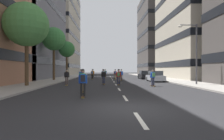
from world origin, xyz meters
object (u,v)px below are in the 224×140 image
object	(u,v)px
parked_car_near	(155,77)
skater_0	(115,73)
parked_car_mid	(145,75)
skater_8	(119,76)
skater_6	(104,76)
skater_5	(81,75)
skater_1	(103,73)
skater_4	(83,81)
skater_12	(121,74)
skater_13	(92,73)
street_tree_far	(27,25)
street_tree_near	(54,39)
skater_2	(119,74)
skater_9	(153,76)
skater_3	(82,79)
street_tree_mid	(67,49)
skater_10	(93,73)
skater_7	(67,76)
streetlamp_right	(193,47)
skater_11	(105,73)

from	to	relation	value
parked_car_near	skater_0	size ratio (longest dim) A/B	2.47
parked_car_mid	skater_8	size ratio (longest dim) A/B	2.47
skater_6	skater_8	world-z (taller)	same
skater_5	skater_0	bearing A→B (deg)	53.98
skater_1	skater_4	size ratio (longest dim) A/B	1.00
skater_1	skater_0	bearing A→B (deg)	-8.12
skater_12	skater_13	bearing A→B (deg)	141.27
street_tree_far	skater_1	world-z (taller)	street_tree_far
street_tree_near	skater_2	bearing A→B (deg)	-13.40
skater_9	skater_6	bearing A→B (deg)	149.70
skater_3	skater_12	bearing A→B (deg)	74.22
parked_car_mid	skater_12	size ratio (longest dim) A/B	2.47
skater_6	skater_13	bearing A→B (deg)	100.60
street_tree_mid	skater_6	world-z (taller)	street_tree_mid
street_tree_near	street_tree_far	size ratio (longest dim) A/B	0.97
skater_10	skater_5	bearing A→B (deg)	-94.40
parked_car_near	skater_10	distance (m)	14.90
skater_1	skater_6	xyz separation A→B (m)	(0.25, -11.71, -0.03)
skater_7	skater_8	world-z (taller)	same
skater_12	skater_6	bearing A→B (deg)	-110.22
skater_0	skater_6	xyz separation A→B (m)	(-1.94, -11.40, -0.03)
parked_car_mid	skater_3	world-z (taller)	skater_3
street_tree_mid	skater_13	distance (m)	9.35
street_tree_mid	skater_8	bearing A→B (deg)	-62.58
skater_2	skater_5	world-z (taller)	same
skater_2	skater_13	distance (m)	7.59
street_tree_mid	skater_4	world-z (taller)	street_tree_mid
skater_2	skater_8	xyz separation A→B (m)	(-0.50, -5.89, 0.00)
skater_8	street_tree_mid	bearing A→B (deg)	117.42
skater_4	skater_8	distance (m)	9.77
parked_car_near	skater_5	world-z (taller)	skater_5
skater_4	skater_10	distance (m)	26.61
streetlamp_right	skater_7	distance (m)	14.04
street_tree_far	skater_8	size ratio (longest dim) A/B	4.65
street_tree_near	parked_car_mid	bearing A→B (deg)	18.65
skater_1	skater_10	distance (m)	4.90
parked_car_mid	skater_10	xyz separation A→B (m)	(-9.61, 3.96, 0.29)
skater_1	skater_5	bearing A→B (deg)	-111.77
street_tree_mid	skater_7	size ratio (longest dim) A/B	4.12
parked_car_mid	street_tree_mid	distance (m)	16.51
skater_3	skater_5	size ratio (longest dim) A/B	1.00
street_tree_far	skater_3	distance (m)	9.32
skater_0	skater_7	distance (m)	14.19
street_tree_near	skater_2	size ratio (longest dim) A/B	4.51
skater_1	skater_13	world-z (taller)	same
skater_6	skater_1	bearing A→B (deg)	91.20
skater_1	skater_11	distance (m)	7.42
parked_car_near	skater_4	distance (m)	17.43
skater_4	skater_5	xyz separation A→B (m)	(-2.00, 14.77, 0.00)
skater_7	skater_8	xyz separation A→B (m)	(5.63, 0.43, 0.00)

